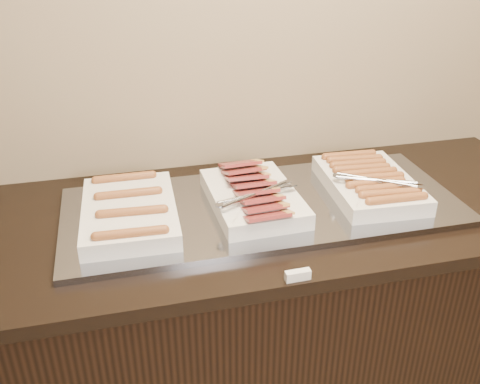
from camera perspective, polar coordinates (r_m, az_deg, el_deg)
name	(u,v)px	position (r m, az deg, el deg)	size (l,w,h in m)	color
counter	(253,323)	(1.90, 1.34, -13.83)	(2.06, 0.76, 0.90)	black
warming_tray	(263,207)	(1.64, 2.48, -1.58)	(1.20, 0.50, 0.02)	gray
dish_left	(129,211)	(1.57, -11.71, -2.05)	(0.28, 0.40, 0.07)	silver
dish_center	(253,196)	(1.61, 1.41, -0.43)	(0.27, 0.40, 0.09)	silver
dish_right	(370,182)	(1.74, 13.66, 1.00)	(0.28, 0.40, 0.08)	silver
label_holder	(298,275)	(1.35, 6.18, -8.82)	(0.06, 0.02, 0.03)	silver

